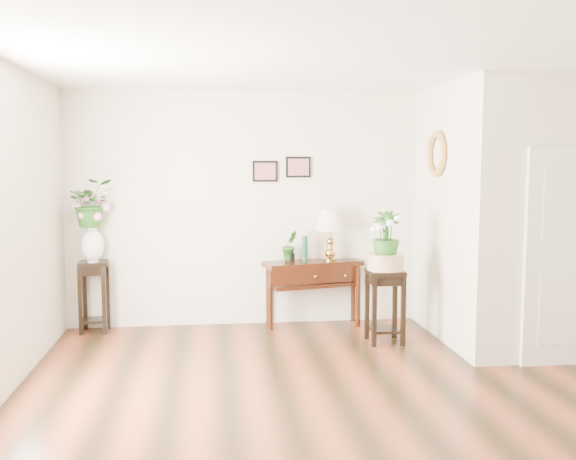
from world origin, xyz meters
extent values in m
cube|color=brown|center=(0.00, 0.00, 0.00)|extent=(6.00, 5.50, 0.02)
cube|color=white|center=(0.00, 0.00, 2.80)|extent=(6.00, 5.50, 0.02)
cube|color=silver|center=(0.00, 2.75, 1.40)|extent=(6.00, 0.02, 2.80)
cube|color=silver|center=(0.00, -2.75, 1.40)|extent=(6.00, 0.02, 2.80)
cube|color=silver|center=(2.10, 1.77, 1.40)|extent=(1.80, 1.95, 2.80)
cube|color=silver|center=(2.10, 0.78, 1.05)|extent=(0.90, 0.05, 2.10)
cube|color=black|center=(-0.65, 2.73, 1.85)|extent=(0.30, 0.02, 0.25)
cube|color=black|center=(-0.25, 2.73, 1.90)|extent=(0.30, 0.02, 0.25)
torus|color=gold|center=(1.16, 1.90, 2.05)|extent=(0.07, 0.51, 0.51)
cube|color=black|center=(-0.09, 2.57, 0.39)|extent=(1.23, 0.64, 0.78)
cube|color=#B08741|center=(0.12, 2.57, 1.13)|extent=(0.45, 0.45, 0.63)
cylinder|color=#164629|center=(-0.19, 2.57, 0.95)|extent=(0.08, 0.08, 0.30)
imported|color=#21581B|center=(-0.37, 2.57, 0.96)|extent=(0.24, 0.22, 0.35)
cube|color=black|center=(-2.65, 2.57, 0.41)|extent=(0.35, 0.35, 0.82)
imported|color=#21581B|center=(-2.65, 2.57, 1.50)|extent=(0.61, 0.57, 0.55)
cube|color=black|center=(0.57, 1.74, 0.40)|extent=(0.38, 0.38, 0.80)
cylinder|color=beige|center=(0.57, 1.74, 0.88)|extent=(0.46, 0.46, 0.17)
imported|color=#21581B|center=(0.57, 1.74, 1.18)|extent=(0.36, 0.36, 0.52)
camera|label=1|loc=(-1.30, -4.92, 1.95)|focal=40.00mm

